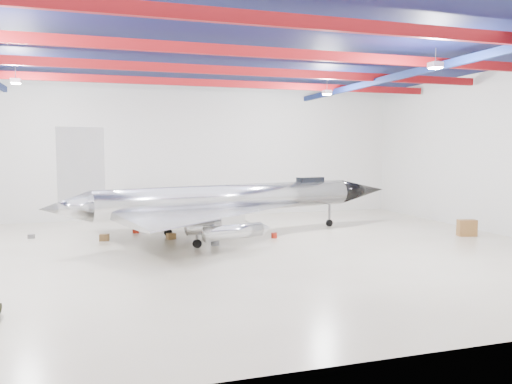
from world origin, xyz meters
name	(u,v)px	position (x,y,z in m)	size (l,w,h in m)	color
floor	(205,254)	(0.00, 0.00, 0.00)	(40.00, 40.00, 0.00)	beige
wall_back	(169,151)	(0.00, 15.00, 5.50)	(40.00, 40.00, 0.00)	silver
wall_right	(505,152)	(20.00, 0.00, 5.50)	(30.00, 30.00, 0.00)	silver
ceiling	(203,49)	(0.00, 0.00, 11.00)	(40.00, 40.00, 0.00)	#0A0F38
ceiling_structure	(203,62)	(0.00, 0.00, 10.32)	(39.50, 29.50, 1.08)	maroon
jet_aircraft	(232,202)	(2.75, 4.70, 2.26)	(24.91, 17.55, 6.90)	silver
desk	(467,228)	(17.53, 0.35, 0.54)	(1.18, 0.59, 1.08)	brown
crate_ply	(104,238)	(-5.26, 5.59, 0.20)	(0.58, 0.47, 0.41)	olive
toolbox_red	(136,231)	(-3.19, 7.94, 0.14)	(0.39, 0.31, 0.28)	#A51F10
engine_drum	(215,241)	(1.03, 2.10, 0.23)	(0.52, 0.52, 0.47)	#59595B
crate_small	(31,236)	(-9.73, 7.81, 0.13)	(0.38, 0.30, 0.27)	#59595B
tool_chest	(274,235)	(5.17, 3.36, 0.17)	(0.39, 0.39, 0.35)	#A51F10
oil_barrel	(171,236)	(-1.21, 4.90, 0.19)	(0.54, 0.43, 0.37)	olive
spares_box	(214,223)	(2.62, 9.64, 0.18)	(0.40, 0.40, 0.36)	#59595B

